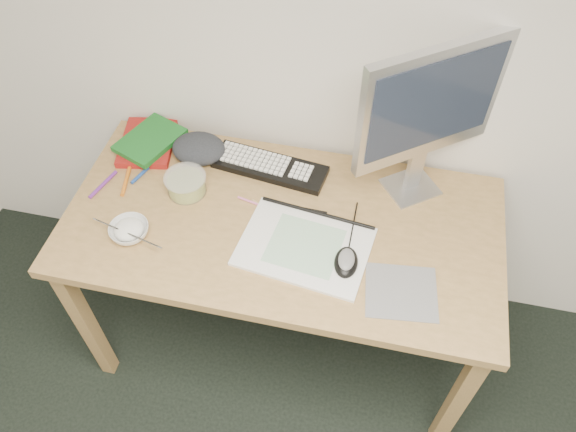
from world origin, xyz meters
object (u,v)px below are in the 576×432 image
monitor (430,108)px  rice_bowl (129,231)px  desk (282,237)px  sketchpad (305,247)px  keyboard (270,167)px

monitor → rice_bowl: (-0.84, -0.39, -0.32)m
desk → sketchpad: sketchpad is taller
desk → monitor: monitor is taller
keyboard → monitor: monitor is taller
sketchpad → rice_bowl: size_ratio=3.17×
sketchpad → rice_bowl: 0.55m
monitor → rice_bowl: 0.98m
rice_bowl → sketchpad: bearing=7.2°
monitor → sketchpad: bearing=-169.9°
desk → keyboard: 0.26m
sketchpad → desk: bearing=144.5°
sketchpad → monitor: (0.30, 0.32, 0.34)m
desk → monitor: size_ratio=2.55×
desk → keyboard: size_ratio=3.55×
sketchpad → keyboard: (-0.18, 0.30, 0.01)m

